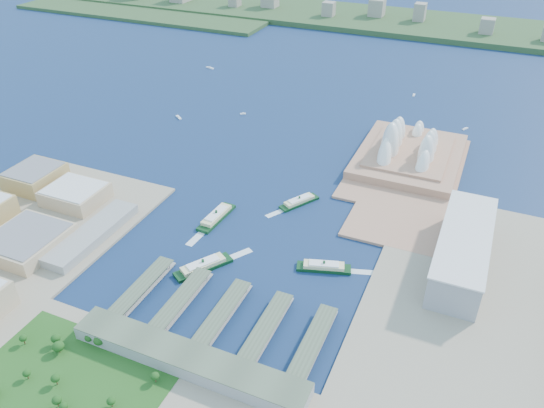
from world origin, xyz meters
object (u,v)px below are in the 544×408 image
at_px(ferry_a, 216,215).
at_px(ferry_d, 324,265).
at_px(toaster_building, 463,250).
at_px(ferry_c, 203,264).
at_px(ferry_b, 299,200).
at_px(opera_house, 412,139).

xyz_separation_m(ferry_a, ferry_d, (138.41, -34.61, -0.65)).
height_order(toaster_building, ferry_c, toaster_building).
distance_m(toaster_building, ferry_b, 191.77).
bearing_deg(toaster_building, ferry_b, 166.83).
bearing_deg(ferry_b, ferry_d, -26.81).
distance_m(opera_house, ferry_b, 185.62).
xyz_separation_m(ferry_a, ferry_b, (73.54, 66.76, -0.84)).
height_order(ferry_a, ferry_b, ferry_a).
xyz_separation_m(ferry_b, ferry_d, (64.87, -101.38, 0.20)).
bearing_deg(ferry_b, opera_house, 89.01).
bearing_deg(ferry_c, ferry_d, -124.04).
relative_size(toaster_building, ferry_c, 2.61).
distance_m(ferry_a, ferry_c, 86.58).
height_order(opera_house, ferry_a, opera_house).
relative_size(ferry_b, ferry_d, 0.96).
bearing_deg(ferry_d, opera_house, -23.83).
height_order(ferry_a, ferry_d, ferry_a).
distance_m(toaster_building, ferry_c, 253.10).
height_order(toaster_building, ferry_d, toaster_building).
xyz_separation_m(ferry_b, ferry_c, (-43.91, -148.11, 0.81)).
height_order(ferry_b, ferry_c, ferry_c).
height_order(opera_house, toaster_building, opera_house).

